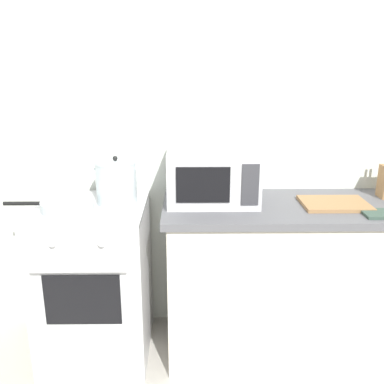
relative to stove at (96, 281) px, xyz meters
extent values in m
cube|color=silver|center=(0.65, 0.37, 0.79)|extent=(4.40, 0.10, 2.50)
cube|color=beige|center=(1.25, 0.02, -0.02)|extent=(1.64, 0.56, 0.88)
cube|color=#59595E|center=(1.25, 0.02, 0.44)|extent=(1.70, 0.60, 0.04)
cube|color=silver|center=(0.00, 0.00, -0.01)|extent=(0.60, 0.60, 0.90)
cube|color=#B7B7BC|center=(0.00, 0.00, 0.45)|extent=(0.60, 0.60, 0.02)
cube|color=black|center=(0.00, -0.30, 0.06)|extent=(0.39, 0.01, 0.28)
cylinder|color=silver|center=(0.00, -0.33, 0.24)|extent=(0.48, 0.02, 0.02)
cylinder|color=silver|center=(-0.12, -0.31, 0.38)|extent=(0.04, 0.02, 0.04)
cylinder|color=silver|center=(0.12, -0.31, 0.38)|extent=(0.04, 0.02, 0.04)
cylinder|color=silver|center=(0.14, 0.07, 0.57)|extent=(0.23, 0.23, 0.23)
cylinder|color=silver|center=(0.14, 0.07, 0.69)|extent=(0.23, 0.23, 0.01)
sphere|color=black|center=(0.14, 0.07, 0.71)|extent=(0.03, 0.03, 0.03)
cylinder|color=silver|center=(0.01, 0.07, 0.65)|extent=(0.05, 0.01, 0.01)
cylinder|color=silver|center=(0.27, 0.07, 0.65)|extent=(0.05, 0.01, 0.01)
cylinder|color=silver|center=(-0.11, -0.05, 0.48)|extent=(0.28, 0.28, 0.05)
cylinder|color=black|center=(-0.35, -0.05, 0.49)|extent=(0.20, 0.02, 0.02)
cube|color=silver|center=(0.68, 0.08, 0.61)|extent=(0.50, 0.36, 0.30)
cube|color=black|center=(0.62, -0.10, 0.61)|extent=(0.28, 0.01, 0.19)
cube|color=#38383D|center=(0.86, -0.10, 0.61)|extent=(0.09, 0.01, 0.22)
cube|color=#997047|center=(1.35, 0.00, 0.47)|extent=(0.36, 0.26, 0.02)
cube|color=#384C42|center=(1.54, -0.16, 0.47)|extent=(0.18, 0.14, 0.02)
camera|label=1|loc=(0.54, -2.21, 1.22)|focal=39.70mm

